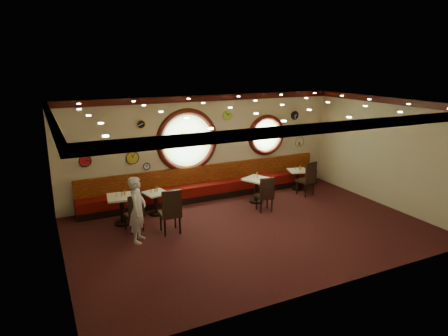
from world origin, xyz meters
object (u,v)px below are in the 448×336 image
chair_c (266,192)px  chair_d (308,176)px  condiment_a_pepper (122,194)px  condiment_b_pepper (155,190)px  condiment_b_bottle (157,189)px  table_d (298,177)px  condiment_d_pepper (301,169)px  condiment_c_pepper (257,177)px  chair_b (171,209)px  condiment_c_bottle (257,175)px  condiment_d_bottle (300,167)px  condiment_a_bottle (125,193)px  table_a (122,206)px  chair_a (135,211)px  condiment_a_salt (116,195)px  condiment_d_salt (295,168)px  table_b (156,201)px  condiment_c_salt (254,176)px  condiment_b_salt (151,191)px  waiter (138,209)px  table_c (256,187)px

chair_c → chair_d: bearing=26.4°
chair_c → condiment_a_pepper: (-3.87, 0.87, 0.25)m
condiment_b_pepper → condiment_b_bottle: (0.07, 0.04, 0.02)m
table_d → condiment_b_pepper: size_ratio=7.30×
condiment_d_pepper → table_d: bearing=125.0°
condiment_c_pepper → condiment_d_pepper: bearing=13.0°
condiment_b_bottle → chair_b: bearing=-93.2°
condiment_c_bottle → condiment_d_bottle: size_ratio=1.04×
condiment_a_bottle → table_a: bearing=-159.9°
condiment_a_pepper → condiment_b_bottle: (1.04, 0.34, -0.11)m
chair_a → condiment_a_bottle: 0.74m
condiment_c_pepper → condiment_c_bottle: (0.05, 0.08, 0.03)m
table_a → condiment_a_salt: size_ratio=8.33×
condiment_a_salt → condiment_d_salt: 6.01m
table_b → condiment_d_salt: condiment_d_salt is taller
table_b → chair_a: chair_a is taller
condiment_a_salt → condiment_c_salt: bearing=0.3°
condiment_d_salt → condiment_d_pepper: bearing=-50.0°
condiment_c_salt → condiment_a_bottle: condiment_a_bottle is taller
table_b → condiment_c_salt: condiment_c_salt is taller
table_b → condiment_b_salt: (-0.12, 0.04, 0.29)m
condiment_b_pepper → condiment_a_bottle: condiment_a_bottle is taller
condiment_c_bottle → waiter: 4.14m
condiment_d_salt → condiment_b_bottle: size_ratio=0.75×
chair_a → waiter: waiter is taller
condiment_a_salt → condiment_b_pepper: condiment_a_salt is taller
table_d → condiment_d_salt: (-0.07, 0.07, 0.31)m
condiment_b_salt → condiment_d_bottle: condiment_d_bottle is taller
condiment_b_salt → condiment_d_bottle: size_ratio=0.62×
table_c → condiment_c_salt: size_ratio=9.06×
table_c → condiment_d_bottle: condiment_d_bottle is taller
table_a → condiment_d_pepper: (5.98, 0.36, 0.22)m
table_a → chair_d: chair_d is taller
condiment_d_pepper → condiment_c_bottle: 1.92m
chair_b → condiment_c_bottle: (3.12, 1.14, 0.17)m
table_d → chair_c: size_ratio=1.19×
chair_b → condiment_a_pepper: size_ratio=6.36×
condiment_c_pepper → waiter: bearing=-164.0°
table_b → condiment_c_bottle: 3.14m
condiment_d_salt → table_c: bearing=-163.2°
chair_a → condiment_a_pepper: size_ratio=5.44×
table_d → condiment_a_salt: size_ratio=7.91×
chair_d → condiment_d_salt: chair_d is taller
chair_d → condiment_b_pepper: 4.89m
table_d → chair_c: bearing=-147.8°
table_d → condiment_b_pepper: condiment_b_pepper is taller
chair_d → condiment_c_salt: chair_d is taller
condiment_a_bottle → condiment_b_bottle: 1.01m
condiment_c_bottle → condiment_d_bottle: condiment_c_bottle is taller
condiment_c_bottle → chair_b: bearing=-160.0°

